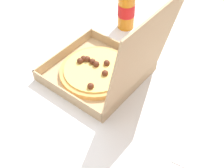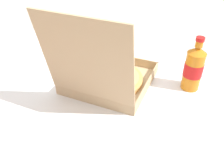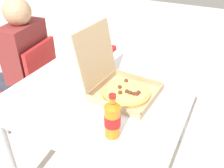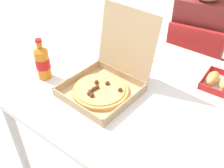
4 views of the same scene
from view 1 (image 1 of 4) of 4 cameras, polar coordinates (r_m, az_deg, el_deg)
dining_table at (r=1.08m, az=1.42°, el=-6.23°), size 1.12×1.00×0.73m
pizza_box_open at (r=1.07m, az=-1.64°, el=3.05°), size 0.35×0.41×0.37m
cola_bottle at (r=1.30m, az=2.78°, el=14.35°), size 0.07×0.07×0.22m
paper_menu at (r=0.96m, az=17.64°, el=-11.07°), size 0.22×0.17×0.00m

